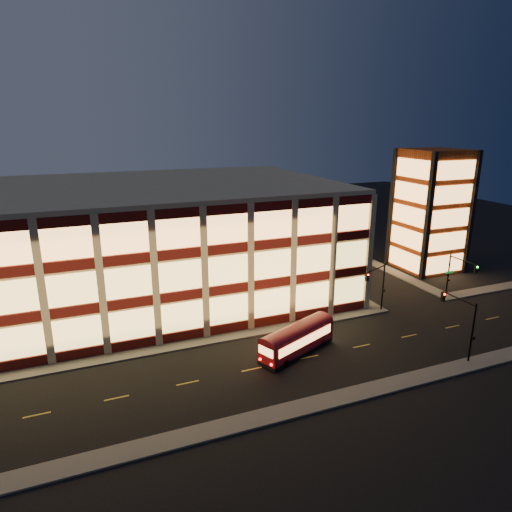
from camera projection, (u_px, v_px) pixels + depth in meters
name	position (u px, v px, depth m)	size (l,w,h in m)	color
ground	(193.00, 348.00, 45.82)	(200.00, 200.00, 0.00)	black
sidewalk_office_south	(161.00, 349.00, 45.61)	(54.00, 2.00, 0.15)	#514F4C
sidewalk_office_east	(312.00, 271.00, 69.19)	(2.00, 30.00, 0.15)	#514F4C
sidewalk_tower_south	(482.00, 291.00, 61.12)	(14.00, 2.00, 0.15)	#514F4C
sidewalk_tower_west	(373.00, 262.00, 73.16)	(2.00, 30.00, 0.15)	#514F4C
sidewalk_near	(236.00, 424.00, 34.26)	(100.00, 2.00, 0.15)	#514F4C
office_building	(134.00, 242.00, 57.71)	(50.45, 30.45, 14.50)	tan
stair_tower	(430.00, 211.00, 68.27)	(8.60, 8.60, 18.00)	#8C3814
traffic_signal_far	(378.00, 281.00, 52.87)	(3.79, 1.87, 6.00)	black
traffic_signal_right	(458.00, 271.00, 56.18)	(1.20, 4.37, 6.00)	black
traffic_signal_near	(461.00, 316.00, 43.33)	(0.32, 4.45, 6.00)	black
trolley_bus	(297.00, 338.00, 44.44)	(8.99, 5.50, 2.99)	maroon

